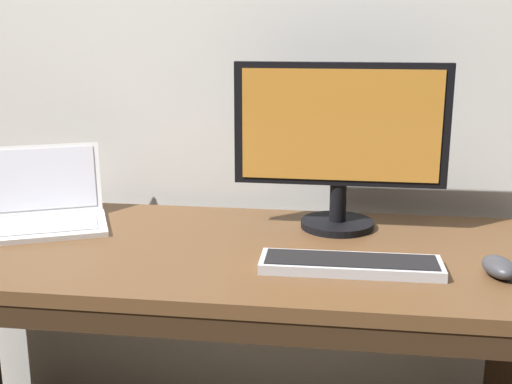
{
  "coord_description": "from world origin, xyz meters",
  "views": [
    {
      "loc": [
        0.33,
        -1.48,
        1.29
      ],
      "look_at": [
        0.13,
        0.0,
        0.9
      ],
      "focal_mm": 45.24,
      "sensor_mm": 36.0,
      "label": 1
    }
  ],
  "objects_px": {
    "laptop_white": "(48,212)",
    "wired_keyboard": "(351,264)",
    "computer_mouse": "(499,267)",
    "external_monitor": "(340,140)"
  },
  "relations": [
    {
      "from": "computer_mouse",
      "to": "laptop_white",
      "type": "bearing_deg",
      "value": 156.46
    },
    {
      "from": "computer_mouse",
      "to": "wired_keyboard",
      "type": "bearing_deg",
      "value": 168.28
    },
    {
      "from": "laptop_white",
      "to": "computer_mouse",
      "type": "distance_m",
      "value": 1.15
    },
    {
      "from": "laptop_white",
      "to": "computer_mouse",
      "type": "bearing_deg",
      "value": -10.79
    },
    {
      "from": "external_monitor",
      "to": "wired_keyboard",
      "type": "height_order",
      "value": "external_monitor"
    },
    {
      "from": "external_monitor",
      "to": "computer_mouse",
      "type": "xyz_separation_m",
      "value": [
        0.35,
        -0.29,
        -0.22
      ]
    },
    {
      "from": "external_monitor",
      "to": "computer_mouse",
      "type": "distance_m",
      "value": 0.51
    },
    {
      "from": "laptop_white",
      "to": "external_monitor",
      "type": "relative_size",
      "value": 0.71
    },
    {
      "from": "laptop_white",
      "to": "wired_keyboard",
      "type": "height_order",
      "value": "laptop_white"
    },
    {
      "from": "laptop_white",
      "to": "computer_mouse",
      "type": "height_order",
      "value": "laptop_white"
    }
  ]
}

